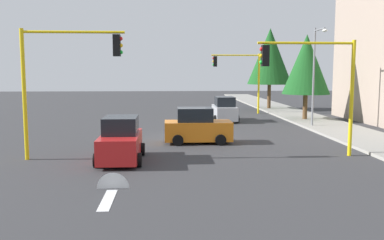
# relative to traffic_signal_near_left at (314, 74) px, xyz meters

# --- Properties ---
(ground_plane) EXTENTS (120.00, 120.00, 0.00)m
(ground_plane) POSITION_rel_traffic_signal_near_left_xyz_m (-6.00, -5.66, -3.85)
(ground_plane) COLOR #353538
(sidewalk_kerb) EXTENTS (80.00, 4.00, 0.15)m
(sidewalk_kerb) POSITION_rel_traffic_signal_near_left_xyz_m (-11.00, 4.84, -3.78)
(sidewalk_kerb) COLOR gray
(sidewalk_kerb) RESTS_ON ground
(lane_arrow_near) EXTENTS (2.40, 1.10, 1.10)m
(lane_arrow_near) POSITION_rel_traffic_signal_near_left_xyz_m (5.51, -8.66, -3.85)
(lane_arrow_near) COLOR silver
(lane_arrow_near) RESTS_ON ground
(traffic_signal_near_left) EXTENTS (0.36, 4.59, 5.42)m
(traffic_signal_near_left) POSITION_rel_traffic_signal_near_left_xyz_m (0.00, 0.00, 0.00)
(traffic_signal_near_left) COLOR yellow
(traffic_signal_near_left) RESTS_ON ground
(traffic_signal_far_left) EXTENTS (0.36, 4.59, 5.63)m
(traffic_signal_far_left) POSITION_rel_traffic_signal_near_left_xyz_m (-20.00, 0.03, 0.14)
(traffic_signal_far_left) COLOR yellow
(traffic_signal_far_left) RESTS_ON ground
(traffic_signal_near_right) EXTENTS (0.36, 4.59, 5.86)m
(traffic_signal_near_right) POSITION_rel_traffic_signal_near_left_xyz_m (-0.00, -11.38, 0.29)
(traffic_signal_near_right) COLOR yellow
(traffic_signal_near_right) RESTS_ON ground
(street_lamp_curbside) EXTENTS (2.15, 0.28, 7.00)m
(street_lamp_curbside) POSITION_rel_traffic_signal_near_left_xyz_m (-9.61, 3.54, 0.50)
(street_lamp_curbside) COLOR slate
(street_lamp_curbside) RESTS_ON ground
(tree_roadside_mid) EXTENTS (3.80, 3.80, 6.92)m
(tree_roadside_mid) POSITION_rel_traffic_signal_near_left_xyz_m (-14.00, 4.34, 0.68)
(tree_roadside_mid) COLOR brown
(tree_roadside_mid) RESTS_ON ground
(tree_roadside_far) EXTENTS (4.59, 4.59, 8.40)m
(tree_roadside_far) POSITION_rel_traffic_signal_near_left_xyz_m (-24.00, 3.84, 1.67)
(tree_roadside_far) COLOR brown
(tree_roadside_far) RESTS_ON ground
(car_orange) EXTENTS (2.04, 3.72, 1.98)m
(car_orange) POSITION_rel_traffic_signal_near_left_xyz_m (-4.00, -5.12, -2.96)
(car_orange) COLOR orange
(car_orange) RESTS_ON ground
(car_red) EXTENTS (3.93, 1.98, 1.98)m
(car_red) POSITION_rel_traffic_signal_near_left_xyz_m (0.53, -8.87, -2.95)
(car_red) COLOR red
(car_red) RESTS_ON ground
(car_silver) EXTENTS (4.03, 1.95, 1.98)m
(car_silver) POSITION_rel_traffic_signal_near_left_xyz_m (-14.18, -2.19, -2.95)
(car_silver) COLOR #B2B5BA
(car_silver) RESTS_ON ground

